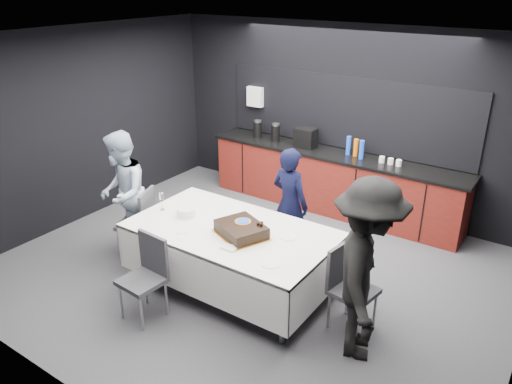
% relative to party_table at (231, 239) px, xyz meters
% --- Properties ---
extents(ground, '(6.00, 6.00, 0.00)m').
position_rel_party_table_xyz_m(ground, '(0.00, 0.40, -0.64)').
color(ground, '#424247').
rests_on(ground, ground).
extents(room_shell, '(6.04, 5.04, 2.82)m').
position_rel_party_table_xyz_m(room_shell, '(0.00, 0.40, 1.22)').
color(room_shell, white).
rests_on(room_shell, ground).
extents(kitchenette, '(4.10, 0.64, 2.05)m').
position_rel_party_table_xyz_m(kitchenette, '(-0.02, 2.62, -0.10)').
color(kitchenette, '#57120D').
rests_on(kitchenette, ground).
extents(party_table, '(2.32, 1.32, 0.78)m').
position_rel_party_table_xyz_m(party_table, '(0.00, 0.00, 0.00)').
color(party_table, '#99999E').
rests_on(party_table, ground).
extents(cake_assembly, '(0.70, 0.64, 0.17)m').
position_rel_party_table_xyz_m(cake_assembly, '(0.19, -0.06, 0.21)').
color(cake_assembly, gold).
rests_on(cake_assembly, party_table).
extents(plate_stack, '(0.22, 0.22, 0.10)m').
position_rel_party_table_xyz_m(plate_stack, '(-0.63, -0.04, 0.19)').
color(plate_stack, white).
rests_on(plate_stack, party_table).
extents(loose_plate_near, '(0.18, 0.18, 0.01)m').
position_rel_party_table_xyz_m(loose_plate_near, '(-0.42, -0.34, 0.14)').
color(loose_plate_near, white).
rests_on(loose_plate_near, party_table).
extents(loose_plate_right_a, '(0.19, 0.19, 0.01)m').
position_rel_party_table_xyz_m(loose_plate_right_a, '(0.64, 0.19, 0.14)').
color(loose_plate_right_a, white).
rests_on(loose_plate_right_a, party_table).
extents(loose_plate_right_b, '(0.21, 0.21, 0.01)m').
position_rel_party_table_xyz_m(loose_plate_right_b, '(0.77, -0.37, 0.14)').
color(loose_plate_right_b, white).
rests_on(loose_plate_right_b, party_table).
extents(loose_plate_far, '(0.20, 0.20, 0.01)m').
position_rel_party_table_xyz_m(loose_plate_far, '(0.16, 0.37, 0.14)').
color(loose_plate_far, white).
rests_on(loose_plate_far, party_table).
extents(fork_pile, '(0.17, 0.11, 0.03)m').
position_rel_party_table_xyz_m(fork_pile, '(0.26, -0.38, 0.15)').
color(fork_pile, white).
rests_on(fork_pile, party_table).
extents(champagne_flute, '(0.06, 0.06, 0.22)m').
position_rel_party_table_xyz_m(champagne_flute, '(-0.99, -0.08, 0.30)').
color(champagne_flute, white).
rests_on(champagne_flute, party_table).
extents(chair_left, '(0.55, 0.55, 0.92)m').
position_rel_party_table_xyz_m(chair_left, '(-1.42, -0.06, -0.11)').
color(chair_left, '#323238').
rests_on(chair_left, ground).
extents(chair_right, '(0.48, 0.48, 0.92)m').
position_rel_party_table_xyz_m(chair_right, '(1.40, 0.12, -0.11)').
color(chair_right, '#323238').
rests_on(chair_right, ground).
extents(chair_near, '(0.45, 0.45, 0.92)m').
position_rel_party_table_xyz_m(chair_near, '(-0.44, -0.91, -0.11)').
color(chair_near, '#323238').
rests_on(chair_near, ground).
extents(person_center, '(0.59, 0.43, 1.48)m').
position_rel_party_table_xyz_m(person_center, '(0.16, 1.03, 0.10)').
color(person_center, black).
rests_on(person_center, ground).
extents(person_left, '(0.98, 1.01, 1.64)m').
position_rel_party_table_xyz_m(person_left, '(-1.70, -0.07, 0.18)').
color(person_left, '#A5BAD0').
rests_on(person_left, ground).
extents(person_right, '(1.06, 1.34, 1.82)m').
position_rel_party_table_xyz_m(person_right, '(1.68, -0.16, 0.27)').
color(person_right, black).
rests_on(person_right, ground).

